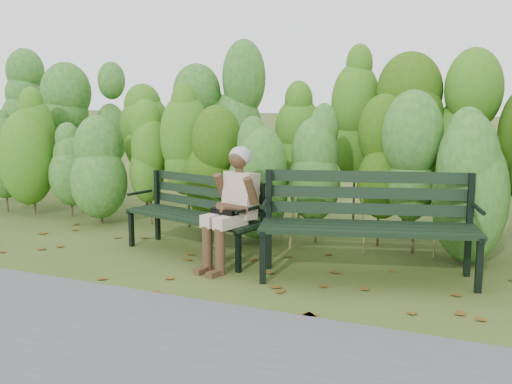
% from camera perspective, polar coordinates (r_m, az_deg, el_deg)
% --- Properties ---
extents(ground, '(80.00, 80.00, 0.00)m').
position_cam_1_polar(ground, '(6.07, -1.33, -7.50)').
color(ground, '#354615').
extents(footpath, '(60.00, 2.50, 0.01)m').
position_cam_1_polar(footpath, '(4.31, -14.19, -15.15)').
color(footpath, '#474749').
rests_on(footpath, ground).
extents(hedge_band, '(11.04, 1.67, 2.42)m').
position_cam_1_polar(hedge_band, '(7.55, 4.61, 5.57)').
color(hedge_band, '#47381E').
rests_on(hedge_band, ground).
extents(leaf_litter, '(5.97, 2.11, 0.01)m').
position_cam_1_polar(leaf_litter, '(5.98, -1.94, -7.75)').
color(leaf_litter, '#5B4113').
rests_on(leaf_litter, ground).
extents(bench_left, '(1.79, 0.98, 0.85)m').
position_cam_1_polar(bench_left, '(6.64, -5.43, -1.59)').
color(bench_left, black).
rests_on(bench_left, ground).
extents(bench_right, '(2.14, 1.19, 1.02)m').
position_cam_1_polar(bench_right, '(5.84, 10.60, -2.29)').
color(bench_right, black).
rests_on(bench_right, ground).
extents(seated_woman, '(0.52, 0.76, 1.23)m').
position_cam_1_polar(seated_woman, '(6.06, -2.26, -0.76)').
color(seated_woman, '#C2AA8E').
rests_on(seated_woman, ground).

